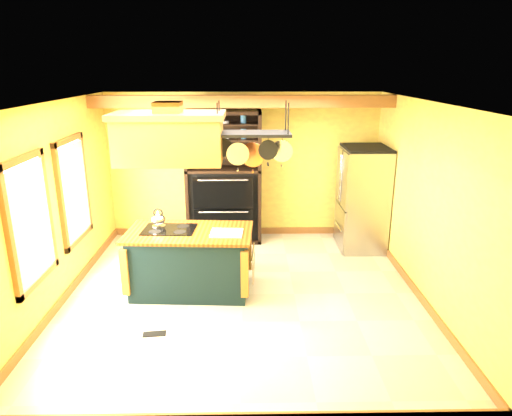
{
  "coord_description": "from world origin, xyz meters",
  "views": [
    {
      "loc": [
        0.08,
        -5.89,
        3.14
      ],
      "look_at": [
        0.2,
        0.3,
        1.21
      ],
      "focal_mm": 32.0,
      "sensor_mm": 36.0,
      "label": 1
    }
  ],
  "objects_px": {
    "pot_rack": "(253,141)",
    "hutch": "(224,192)",
    "refrigerator": "(362,201)",
    "kitchen_island": "(190,261)",
    "range_hood": "(169,136)"
  },
  "relations": [
    {
      "from": "pot_rack",
      "to": "hutch",
      "type": "relative_size",
      "value": 0.45
    },
    {
      "from": "refrigerator",
      "to": "hutch",
      "type": "distance_m",
      "value": 2.5
    },
    {
      "from": "hutch",
      "to": "kitchen_island",
      "type": "bearing_deg",
      "value": -100.65
    },
    {
      "from": "refrigerator",
      "to": "hutch",
      "type": "relative_size",
      "value": 0.74
    },
    {
      "from": "hutch",
      "to": "refrigerator",
      "type": "bearing_deg",
      "value": -10.53
    },
    {
      "from": "kitchen_island",
      "to": "pot_rack",
      "type": "bearing_deg",
      "value": 3.84
    },
    {
      "from": "pot_rack",
      "to": "hutch",
      "type": "bearing_deg",
      "value": 103.84
    },
    {
      "from": "range_hood",
      "to": "pot_rack",
      "type": "xyz_separation_m",
      "value": [
        1.1,
        0.01,
        -0.07
      ]
    },
    {
      "from": "kitchen_island",
      "to": "range_hood",
      "type": "relative_size",
      "value": 1.23
    },
    {
      "from": "range_hood",
      "to": "pot_rack",
      "type": "bearing_deg",
      "value": 0.59
    },
    {
      "from": "refrigerator",
      "to": "pot_rack",
      "type": "bearing_deg",
      "value": -140.04
    },
    {
      "from": "pot_rack",
      "to": "refrigerator",
      "type": "relative_size",
      "value": 0.6
    },
    {
      "from": "kitchen_island",
      "to": "pot_rack",
      "type": "relative_size",
      "value": 1.68
    },
    {
      "from": "range_hood",
      "to": "refrigerator",
      "type": "height_order",
      "value": "range_hood"
    },
    {
      "from": "pot_rack",
      "to": "refrigerator",
      "type": "xyz_separation_m",
      "value": [
        1.94,
        1.63,
        -1.31
      ]
    }
  ]
}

